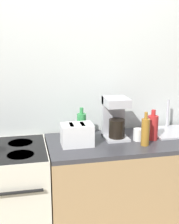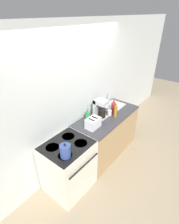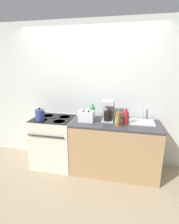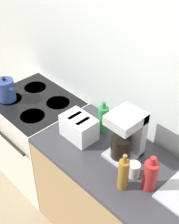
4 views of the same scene
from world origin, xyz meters
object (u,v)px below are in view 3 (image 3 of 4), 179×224
object	(u,v)px
stove	(55,141)
cup_white	(118,120)
coffee_maker	(108,110)
toaster	(86,116)
bottle_amber	(118,119)
bottle_red	(126,118)
bottle_green	(93,112)
kettle	(40,115)

from	to	relation	value
stove	cup_white	bearing A→B (deg)	-1.07
stove	coffee_maker	bearing A→B (deg)	5.40
stove	toaster	distance (m)	0.82
cup_white	bottle_amber	bearing A→B (deg)	-84.16
cup_white	bottle_red	bearing A→B (deg)	-1.56
bottle_green	bottle_red	size ratio (longest dim) A/B	1.03
stove	cup_white	size ratio (longest dim) A/B	8.92
toaster	bottle_amber	size ratio (longest dim) A/B	0.91
coffee_maker	stove	bearing A→B (deg)	-174.60
bottle_green	coffee_maker	bearing A→B (deg)	-12.46
toaster	cup_white	size ratio (longest dim) A/B	2.49
toaster	bottle_green	distance (m)	0.20
coffee_maker	bottle_green	size ratio (longest dim) A/B	1.34
bottle_amber	cup_white	xyz separation A→B (m)	(-0.01, 0.12, -0.07)
coffee_maker	bottle_red	distance (m)	0.33
coffee_maker	kettle	bearing A→B (deg)	-167.88
kettle	coffee_maker	bearing A→B (deg)	12.12
stove	toaster	size ratio (longest dim) A/B	3.58
stove	toaster	bearing A→B (deg)	-2.27
coffee_maker	bottle_green	world-z (taller)	coffee_maker
stove	kettle	distance (m)	0.59
bottle_green	cup_white	distance (m)	0.49
stove	bottle_red	size ratio (longest dim) A/B	3.49
bottle_amber	bottle_red	bearing A→B (deg)	45.76
kettle	bottle_red	bearing A→B (deg)	5.12
kettle	coffee_maker	size ratio (longest dim) A/B	0.63
stove	toaster	world-z (taller)	toaster
coffee_maker	bottle_amber	distance (m)	0.31
kettle	bottle_green	bearing A→B (deg)	19.66
stove	kettle	xyz separation A→B (m)	(-0.17, -0.15, 0.54)
kettle	bottle_green	world-z (taller)	bottle_green
stove	coffee_maker	size ratio (longest dim) A/B	2.53
bottle_amber	cup_white	distance (m)	0.14
stove	bottle_red	xyz separation A→B (m)	(1.28, -0.02, 0.55)
bottle_green	bottle_amber	distance (m)	0.55
coffee_maker	bottle_red	bearing A→B (deg)	-21.36
stove	bottle_amber	size ratio (longest dim) A/B	3.28
kettle	bottle_red	xyz separation A→B (m)	(1.45, 0.13, 0.01)
bottle_amber	cup_white	size ratio (longest dim) A/B	2.72
toaster	bottle_amber	world-z (taller)	bottle_amber
kettle	toaster	xyz separation A→B (m)	(0.80, 0.13, -0.01)
toaster	coffee_maker	world-z (taller)	coffee_maker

